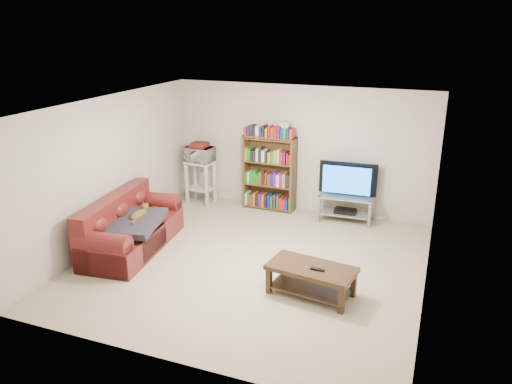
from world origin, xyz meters
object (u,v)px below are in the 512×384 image
at_px(tv_stand, 346,204).
at_px(bookshelf, 269,172).
at_px(coffee_table, 311,275).
at_px(sofa, 129,230).

height_order(tv_stand, bookshelf, bookshelf).
distance_m(coffee_table, tv_stand, 2.78).
xyz_separation_m(sofa, coffee_table, (3.13, -0.36, -0.02)).
bearing_deg(coffee_table, sofa, -178.33).
relative_size(sofa, bookshelf, 1.47).
height_order(sofa, bookshelf, bookshelf).
relative_size(coffee_table, bookshelf, 0.84).
distance_m(sofa, tv_stand, 3.88).
bearing_deg(bookshelf, sofa, -119.44).
bearing_deg(tv_stand, bookshelf, 173.68).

